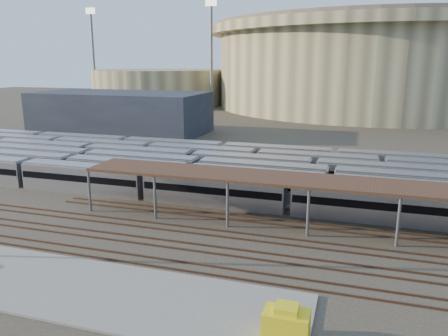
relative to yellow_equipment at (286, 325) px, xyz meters
name	(u,v)px	position (x,y,z in m)	size (l,w,h in m)	color
ground	(146,222)	(-18.50, 16.56, -1.12)	(420.00, 420.00, 0.00)	#383026
apron	(8,276)	(-23.50, 1.56, -1.02)	(50.00, 9.00, 0.20)	gray
subway_trains	(203,168)	(-18.47, 35.06, 0.68)	(122.84, 23.90, 3.60)	silver
inspection_shed	(354,186)	(3.50, 20.56, 3.87)	(60.30, 6.00, 5.30)	slate
empty_tracks	(123,238)	(-18.50, 11.56, -1.03)	(170.00, 9.62, 0.18)	#4C3323
stadium	(372,64)	(6.50, 156.56, 15.35)	(124.00, 124.00, 32.50)	tan
secondary_arena	(160,86)	(-78.50, 146.56, 5.88)	(56.00, 56.00, 14.00)	tan
service_building	(121,113)	(-53.50, 71.56, 3.88)	(42.00, 20.00, 10.00)	#1E232D
floodlight_0	(211,52)	(-48.50, 126.56, 19.53)	(4.00, 1.00, 38.40)	slate
floodlight_1	(93,53)	(-103.50, 136.56, 19.53)	(4.00, 1.00, 38.40)	slate
floodlight_3	(290,54)	(-28.50, 176.56, 19.53)	(4.00, 1.00, 38.40)	slate
yellow_equipment	(286,325)	(0.00, 0.00, 0.00)	(2.94, 1.84, 1.84)	yellow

